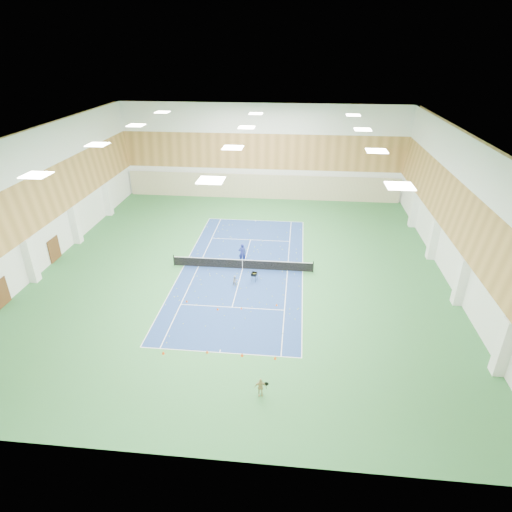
% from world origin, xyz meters
% --- Properties ---
extents(ground, '(40.00, 40.00, 0.00)m').
position_xyz_m(ground, '(0.00, 0.00, 0.00)').
color(ground, '#2E6B36').
rests_on(ground, ground).
extents(room_shell, '(36.00, 40.00, 12.00)m').
position_xyz_m(room_shell, '(0.00, 0.00, 6.00)').
color(room_shell, white).
rests_on(room_shell, ground).
extents(wood_cladding, '(36.00, 40.00, 8.00)m').
position_xyz_m(wood_cladding, '(0.00, 0.00, 8.00)').
color(wood_cladding, '#B38042').
rests_on(wood_cladding, room_shell).
extents(ceiling_light_grid, '(21.40, 25.40, 0.06)m').
position_xyz_m(ceiling_light_grid, '(0.00, 0.00, 11.92)').
color(ceiling_light_grid, white).
rests_on(ceiling_light_grid, room_shell).
extents(court_surface, '(10.97, 23.77, 0.01)m').
position_xyz_m(court_surface, '(0.00, 0.00, 0.01)').
color(court_surface, navy).
rests_on(court_surface, ground).
extents(tennis_balls_scatter, '(10.57, 22.77, 0.07)m').
position_xyz_m(tennis_balls_scatter, '(0.00, 0.00, 0.05)').
color(tennis_balls_scatter, '#B9D724').
rests_on(tennis_balls_scatter, ground).
extents(tennis_net, '(12.80, 0.10, 1.10)m').
position_xyz_m(tennis_net, '(0.00, 0.00, 0.55)').
color(tennis_net, black).
rests_on(tennis_net, ground).
extents(back_curtain, '(35.40, 0.16, 3.20)m').
position_xyz_m(back_curtain, '(0.00, 19.75, 1.60)').
color(back_curtain, '#C6B793').
rests_on(back_curtain, ground).
extents(door_left_a, '(0.08, 1.80, 2.20)m').
position_xyz_m(door_left_a, '(-17.92, -8.00, 1.10)').
color(door_left_a, '#593319').
rests_on(door_left_a, ground).
extents(door_left_b, '(0.08, 1.80, 2.20)m').
position_xyz_m(door_left_b, '(-17.92, 0.00, 1.10)').
color(door_left_b, '#593319').
rests_on(door_left_b, ground).
extents(coach, '(0.77, 0.58, 1.92)m').
position_xyz_m(coach, '(-0.19, 1.31, 0.96)').
color(coach, navy).
rests_on(coach, ground).
extents(child_court, '(0.61, 0.58, 0.99)m').
position_xyz_m(child_court, '(-0.22, -3.13, 0.50)').
color(child_court, gray).
rests_on(child_court, ground).
extents(child_apron, '(0.76, 0.42, 1.22)m').
position_xyz_m(child_apron, '(3.07, -15.42, 0.61)').
color(child_apron, tan).
rests_on(child_apron, ground).
extents(ball_cart, '(0.57, 0.57, 0.83)m').
position_xyz_m(ball_cart, '(1.29, -2.11, 0.41)').
color(ball_cart, black).
rests_on(ball_cart, ground).
extents(cone_svc_a, '(0.19, 0.19, 0.21)m').
position_xyz_m(cone_svc_a, '(-3.71, -6.02, 0.10)').
color(cone_svc_a, '#D84C0B').
rests_on(cone_svc_a, ground).
extents(cone_svc_b, '(0.19, 0.19, 0.21)m').
position_xyz_m(cone_svc_b, '(-1.05, -6.86, 0.10)').
color(cone_svc_b, '#ED580C').
rests_on(cone_svc_b, ground).
extents(cone_svc_c, '(0.17, 0.17, 0.19)m').
position_xyz_m(cone_svc_c, '(0.76, -6.55, 0.09)').
color(cone_svc_c, '#E0440B').
rests_on(cone_svc_c, ground).
extents(cone_svc_d, '(0.18, 0.18, 0.19)m').
position_xyz_m(cone_svc_d, '(3.47, -5.81, 0.10)').
color(cone_svc_d, '#FF630D').
rests_on(cone_svc_d, ground).
extents(cone_base_a, '(0.20, 0.20, 0.22)m').
position_xyz_m(cone_base_a, '(-3.72, -12.39, 0.11)').
color(cone_base_a, '#FF4A0D').
rests_on(cone_base_a, ground).
extents(cone_base_b, '(0.20, 0.20, 0.22)m').
position_xyz_m(cone_base_b, '(-0.83, -11.97, 0.11)').
color(cone_base_b, '#FF600D').
rests_on(cone_base_b, ground).
extents(cone_base_c, '(0.21, 0.21, 0.24)m').
position_xyz_m(cone_base_c, '(1.54, -12.07, 0.12)').
color(cone_base_c, '#FF4C0D').
rests_on(cone_base_c, ground).
extents(cone_base_d, '(0.19, 0.19, 0.21)m').
position_xyz_m(cone_base_d, '(3.74, -12.14, 0.11)').
color(cone_base_d, '#F7590D').
rests_on(cone_base_d, ground).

